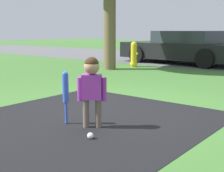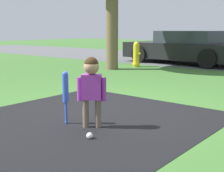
# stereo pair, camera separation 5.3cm
# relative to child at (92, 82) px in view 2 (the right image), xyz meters

# --- Properties ---
(ground_plane) EXTENTS (60.00, 60.00, 0.00)m
(ground_plane) POSITION_rel_child_xyz_m (-0.33, 0.87, -0.58)
(ground_plane) COLOR #3D6B2D
(child) EXTENTS (0.31, 0.25, 0.90)m
(child) POSITION_rel_child_xyz_m (0.00, 0.00, 0.00)
(child) COLOR #6B5B4C
(child) RESTS_ON ground
(baseball_bat) EXTENTS (0.08, 0.08, 0.70)m
(baseball_bat) POSITION_rel_child_xyz_m (-0.37, -0.10, -0.13)
(baseball_bat) COLOR blue
(baseball_bat) RESTS_ON ground
(sports_ball) EXTENTS (0.07, 0.07, 0.07)m
(sports_ball) POSITION_rel_child_xyz_m (0.27, -0.33, -0.55)
(sports_ball) COLOR white
(sports_ball) RESTS_ON ground
(fire_hydrant) EXTENTS (0.29, 0.26, 0.84)m
(fire_hydrant) POSITION_rel_child_xyz_m (-3.42, 5.83, -0.17)
(fire_hydrant) COLOR yellow
(fire_hydrant) RESTS_ON ground
(parked_car) EXTENTS (4.63, 2.33, 1.19)m
(parked_car) POSITION_rel_child_xyz_m (-2.62, 7.87, -0.01)
(parked_car) COLOR black
(parked_car) RESTS_ON ground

